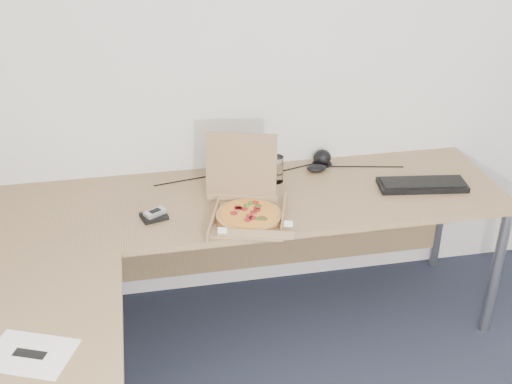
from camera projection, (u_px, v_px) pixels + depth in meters
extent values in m
cube|color=#96734A|center=(241.00, 201.00, 2.98)|extent=(2.50, 0.70, 0.03)
cylinder|color=gray|center=(441.00, 213.00, 3.61)|extent=(0.05, 0.05, 0.70)
cube|color=#A27A50|center=(249.00, 220.00, 2.79)|extent=(0.32, 0.32, 0.01)
cube|color=#A27A50|center=(241.00, 168.00, 2.87)|extent=(0.32, 0.06, 0.32)
cylinder|color=#D68D47|center=(249.00, 216.00, 2.78)|extent=(0.29, 0.29, 0.02)
cylinder|color=red|center=(249.00, 214.00, 2.78)|extent=(0.25, 0.25, 0.00)
cylinder|color=white|center=(276.00, 169.00, 3.09)|extent=(0.07, 0.07, 0.13)
cube|color=black|center=(422.00, 185.00, 3.06)|extent=(0.43, 0.21, 0.03)
ellipsoid|color=black|center=(316.00, 168.00, 3.21)|extent=(0.10, 0.07, 0.04)
cube|color=black|center=(154.00, 216.00, 2.81)|extent=(0.13, 0.12, 0.02)
cube|color=#B2B5BA|center=(155.00, 213.00, 2.80)|extent=(0.11, 0.09, 0.02)
cube|color=white|center=(30.00, 354.00, 2.05)|extent=(0.32, 0.28, 0.00)
ellipsoid|color=black|center=(322.00, 157.00, 3.27)|extent=(0.10, 0.10, 0.09)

